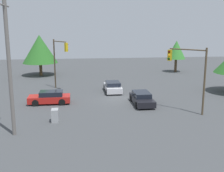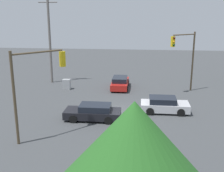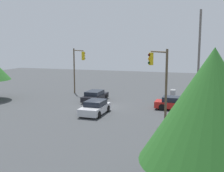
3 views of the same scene
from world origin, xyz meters
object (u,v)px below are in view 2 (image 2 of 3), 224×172
at_px(sedan_red, 120,83).
at_px(sedan_dark, 93,112).
at_px(traffic_signal_main, 35,78).
at_px(sedan_silver, 164,105).
at_px(traffic_signal_cross, 185,52).
at_px(electrical_cabinet, 67,84).

bearing_deg(sedan_red, sedan_dark, -98.47).
relative_size(sedan_dark, traffic_signal_main, 0.73).
height_order(sedan_silver, traffic_signal_cross, traffic_signal_cross).
relative_size(sedan_red, traffic_signal_cross, 0.68).
height_order(sedan_red, electrical_cabinet, sedan_red).
height_order(traffic_signal_main, electrical_cabinet, traffic_signal_main).
height_order(sedan_red, sedan_dark, sedan_red).
bearing_deg(sedan_dark, sedan_red, -8.47).
bearing_deg(sedan_red, traffic_signal_cross, -5.85).
bearing_deg(sedan_silver, sedan_red, -148.84).
bearing_deg(traffic_signal_cross, sedan_dark, 12.38).
relative_size(traffic_signal_main, traffic_signal_cross, 0.97).
height_order(sedan_red, traffic_signal_cross, traffic_signal_cross).
xyz_separation_m(traffic_signal_cross, electrical_cabinet, (12.71, 0.25, -3.74)).
bearing_deg(electrical_cabinet, sedan_silver, 148.56).
xyz_separation_m(sedan_silver, electrical_cabinet, (10.24, -6.26, -0.08)).
xyz_separation_m(sedan_red, sedan_dark, (1.42, 9.53, -0.03)).
bearing_deg(sedan_dark, traffic_signal_main, 139.26).
xyz_separation_m(traffic_signal_main, electrical_cabinet, (1.29, -12.26, -3.64)).
height_order(sedan_silver, sedan_dark, sedan_silver).
bearing_deg(traffic_signal_main, sedan_silver, -10.97).
bearing_deg(traffic_signal_cross, electrical_cabinet, -33.43).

